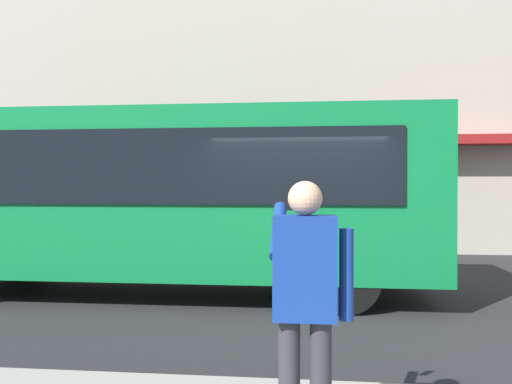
{
  "coord_description": "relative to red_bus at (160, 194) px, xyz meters",
  "views": [
    {
      "loc": [
        -0.21,
        8.03,
        1.82
      ],
      "look_at": [
        0.76,
        -0.85,
        1.71
      ],
      "focal_mm": 36.98,
      "sensor_mm": 36.0,
      "label": 1
    }
  ],
  "objects": [
    {
      "name": "red_bus",
      "position": [
        0.0,
        0.0,
        0.0
      ],
      "size": [
        9.05,
        2.54,
        3.08
      ],
      "color": "#0F7238",
      "rests_on": "ground_plane"
    },
    {
      "name": "building_facade_far",
      "position": [
        -2.37,
        -6.18,
        4.3
      ],
      "size": [
        28.0,
        1.55,
        12.0
      ],
      "color": "#A89E8E",
      "rests_on": "ground_plane"
    },
    {
      "name": "ground_plane",
      "position": [
        -2.36,
        0.62,
        -1.68
      ],
      "size": [
        60.0,
        60.0,
        0.0
      ],
      "primitive_type": "plane",
      "color": "#232326"
    },
    {
      "name": "pedestrian_photographer",
      "position": [
        -2.52,
        5.29,
        -0.54
      ],
      "size": [
        0.53,
        0.52,
        1.7
      ],
      "color": "#2D2D33",
      "rests_on": "sidewalk_curb"
    }
  ]
}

